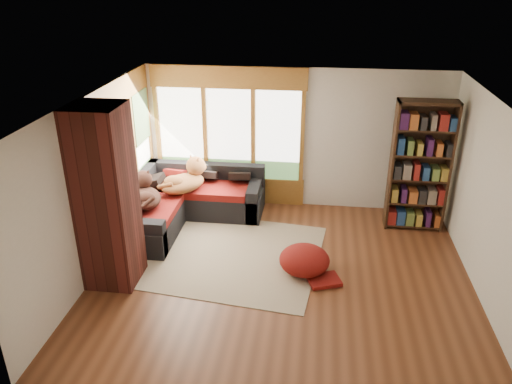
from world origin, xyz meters
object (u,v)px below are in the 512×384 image
(pouf, at_px, (304,259))
(dog_brindle, at_px, (145,193))
(sectional_sofa, at_px, (182,201))
(brick_chimney, at_px, (106,198))
(area_rug, at_px, (216,253))
(bookshelf, at_px, (420,167))
(dog_tan, at_px, (186,178))

(pouf, relative_size, dog_brindle, 0.83)
(sectional_sofa, bearing_deg, dog_brindle, -118.42)
(brick_chimney, distance_m, area_rug, 2.04)
(bookshelf, bearing_deg, dog_brindle, -169.98)
(brick_chimney, height_order, pouf, brick_chimney)
(brick_chimney, bearing_deg, dog_tan, 74.35)
(bookshelf, height_order, dog_tan, bookshelf)
(brick_chimney, bearing_deg, sectional_sofa, 77.71)
(area_rug, bearing_deg, brick_chimney, -146.26)
(bookshelf, bearing_deg, pouf, -137.70)
(pouf, distance_m, dog_tan, 2.68)
(area_rug, xyz_separation_m, dog_tan, (-0.75, 1.13, 0.78))
(dog_brindle, bearing_deg, area_rug, -134.45)
(sectional_sofa, height_order, dog_brindle, dog_brindle)
(sectional_sofa, xyz_separation_m, area_rug, (0.86, -1.17, -0.30))
(sectional_sofa, bearing_deg, dog_tan, -15.76)
(pouf, xyz_separation_m, dog_tan, (-2.16, 1.49, 0.57))
(dog_tan, distance_m, dog_brindle, 0.83)
(brick_chimney, bearing_deg, bookshelf, 25.58)
(sectional_sofa, height_order, pouf, sectional_sofa)
(brick_chimney, distance_m, sectional_sofa, 2.32)
(area_rug, xyz_separation_m, dog_brindle, (-1.28, 0.50, 0.75))
(sectional_sofa, distance_m, area_rug, 1.49)
(brick_chimney, xyz_separation_m, bookshelf, (4.54, 2.17, -0.17))
(dog_tan, bearing_deg, bookshelf, -50.20)
(sectional_sofa, relative_size, bookshelf, 0.98)
(area_rug, distance_m, bookshelf, 3.66)
(area_rug, distance_m, dog_brindle, 1.57)
(sectional_sofa, relative_size, pouf, 2.92)
(brick_chimney, xyz_separation_m, dog_tan, (0.56, 2.01, -0.51))
(pouf, distance_m, dog_brindle, 2.88)
(area_rug, bearing_deg, sectional_sofa, 126.27)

